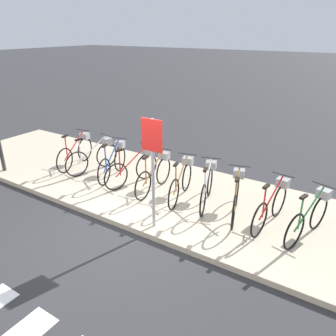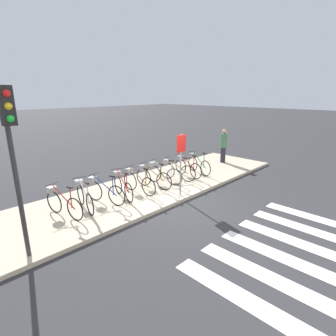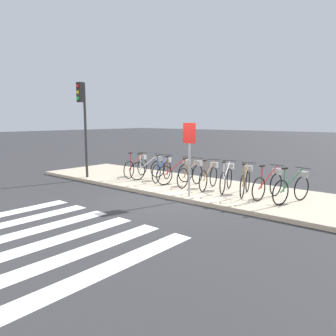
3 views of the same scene
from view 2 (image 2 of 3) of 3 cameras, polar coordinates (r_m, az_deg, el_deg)
The scene contains 15 objects.
ground_plane at distance 9.06m, azimuth 1.83°, elevation -8.06°, with size 120.00×120.00×0.00m, color #2D2D30.
sidewalk at distance 10.20m, azimuth -5.41°, elevation -4.92°, with size 14.39×3.48×0.12m.
parked_bicycle_0 at distance 8.48m, azimuth -22.08°, elevation -6.86°, with size 0.51×1.64×1.02m.
parked_bicycle_1 at distance 8.76m, azimuth -17.84°, elevation -5.72°, with size 0.51×1.64×1.02m.
parked_bicycle_2 at distance 9.06m, azimuth -13.99°, elevation -4.68°, with size 0.61×1.61×1.02m.
parked_bicycle_3 at distance 9.40m, azimuth -9.97°, elevation -3.67°, with size 0.56×1.63×1.02m.
parked_bicycle_4 at distance 9.75m, azimuth -6.70°, elevation -2.80°, with size 0.46×1.66×1.02m.
parked_bicycle_5 at distance 10.21m, azimuth -3.58°, elevation -1.85°, with size 0.53×1.64×1.02m.
parked_bicycle_6 at distance 10.66m, azimuth -1.39°, elevation -1.03°, with size 0.63×1.60×1.02m.
parked_bicycle_7 at distance 11.09m, azimuth 1.63°, elevation -0.35°, with size 0.63×1.60×1.02m.
parked_bicycle_8 at distance 11.64m, azimuth 4.07°, elevation 0.41°, with size 0.46×1.66×1.02m.
parked_bicycle_9 at distance 12.15m, azimuth 6.51°, elevation 1.02°, with size 0.58×1.62×1.02m.
pedestrian at distance 14.15m, azimuth 12.01°, elevation 4.93°, with size 0.34×0.34×1.76m.
traffic_light at distance 6.07m, azimuth -30.93°, elevation 5.12°, with size 0.24×0.40×3.72m.
sign_post at distance 9.10m, azimuth 2.84°, elevation 2.86°, with size 0.44×0.07×2.21m.
Camera 2 is at (-6.11, -5.57, 3.70)m, focal length 28.00 mm.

